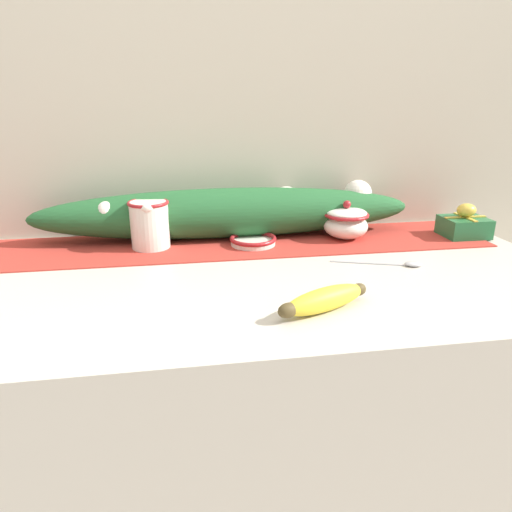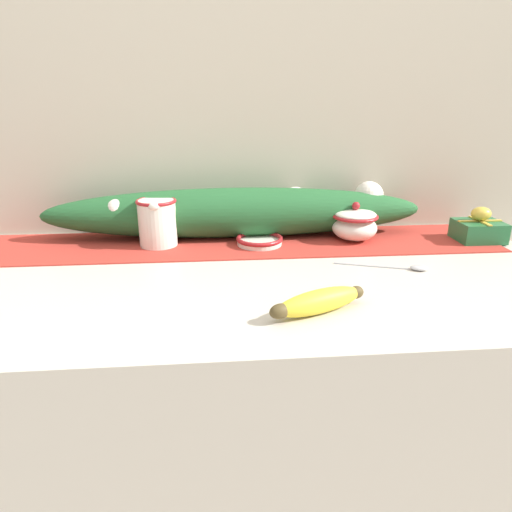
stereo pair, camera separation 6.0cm
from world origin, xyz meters
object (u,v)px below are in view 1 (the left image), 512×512
object	(u,v)px
sugar_bowl	(346,222)
banana	(324,300)
small_dish	(253,240)
spoon	(405,264)
cream_pitcher	(150,223)
gift_box	(464,225)

from	to	relation	value
sugar_bowl	banana	world-z (taller)	sugar_bowl
small_dish	spoon	world-z (taller)	small_dish
small_dish	banana	distance (m)	0.39
sugar_bowl	small_dish	distance (m)	0.25
cream_pitcher	spoon	xyz separation A→B (m)	(0.55, -0.21, -0.06)
small_dish	spoon	distance (m)	0.36
spoon	gift_box	xyz separation A→B (m)	(0.25, 0.18, 0.03)
small_dish	spoon	bearing A→B (deg)	-32.82
small_dish	sugar_bowl	bearing A→B (deg)	4.21
banana	gift_box	size ratio (longest dim) A/B	1.65
cream_pitcher	gift_box	bearing A→B (deg)	-2.36
sugar_bowl	small_dish	world-z (taller)	sugar_bowl
small_dish	gift_box	distance (m)	0.56
sugar_bowl	spoon	world-z (taller)	sugar_bowl
cream_pitcher	banana	size ratio (longest dim) A/B	0.63
small_dish	banana	world-z (taller)	banana
cream_pitcher	gift_box	size ratio (longest dim) A/B	1.04
cream_pitcher	small_dish	distance (m)	0.25
spoon	gift_box	world-z (taller)	gift_box
small_dish	cream_pitcher	bearing A→B (deg)	175.46
small_dish	spoon	size ratio (longest dim) A/B	0.61
sugar_bowl	gift_box	xyz separation A→B (m)	(0.31, -0.03, -0.01)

